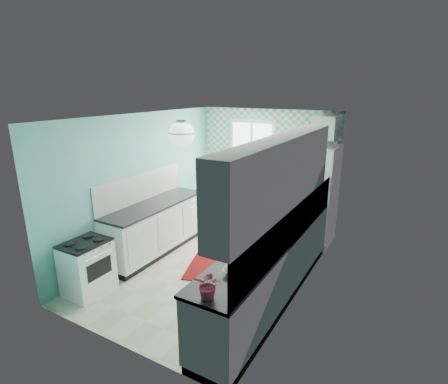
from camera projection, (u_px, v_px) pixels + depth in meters
The scene contains 26 objects.
floor at pixel (214, 266), 5.97m from camera, with size 3.00×4.40×0.02m, color beige.
ceiling at pixel (213, 116), 5.25m from camera, with size 3.00×4.40×0.02m, color white.
wall_back at pixel (267, 169), 7.45m from camera, with size 3.00×0.02×2.50m, color #5BAE9F.
wall_front at pixel (107, 248), 3.77m from camera, with size 3.00×0.02×2.50m, color #5BAE9F.
wall_left at pixel (142, 183), 6.32m from camera, with size 0.02×4.40×2.50m, color #5BAE9F.
wall_right at pixel (306, 211), 4.89m from camera, with size 0.02×4.40×2.50m, color #5BAE9F.
accent_wall at pixel (267, 169), 7.43m from camera, with size 3.00×0.01×2.50m, color #5AB49F.
window at pixel (252, 154), 7.49m from camera, with size 1.04×0.05×1.44m.
backsplash_right at pixel (295, 224), 4.59m from camera, with size 0.02×3.60×0.51m, color white.
backsplash_left at pixel (141, 187), 6.27m from camera, with size 0.02×2.15×0.51m, color white.
upper_cabinets_right at pixel (281, 173), 4.29m from camera, with size 0.33×3.20×0.90m, color silver.
upper_cabinet_fridge at pixel (328, 126), 6.23m from camera, with size 0.40×0.74×0.40m, color silver.
ceiling_light at pixel (182, 134), 4.63m from camera, with size 0.34×0.34×0.35m.
base_cabinets_right at pixel (272, 269), 4.94m from camera, with size 0.60×3.60×0.90m, color white.
countertop_right at pixel (272, 238), 4.81m from camera, with size 0.63×3.60×0.04m, color black.
base_cabinets_left at pixel (156, 229), 6.34m from camera, with size 0.60×2.15×0.90m, color white.
countertop_left at pixel (155, 204), 6.20m from camera, with size 0.63×2.15×0.04m, color black.
fridge at pixel (313, 195), 6.69m from camera, with size 0.82×0.82×1.89m.
stove at pixel (87, 266), 5.09m from camera, with size 0.52×0.65×0.78m.
sink at pixel (298, 214), 5.68m from camera, with size 0.46×0.38×0.53m.
rug at pixel (212, 265), 5.94m from camera, with size 0.75×1.07×0.02m, color #601C12.
dish_towel at pixel (278, 237), 5.93m from camera, with size 0.01×0.22×0.33m, color #5EA78F.
fruit_bowl at pixel (235, 271), 3.85m from camera, with size 0.26×0.26×0.06m, color white.
potted_plant at pixel (209, 285), 3.36m from camera, with size 0.26×0.23×0.29m, color #AD1613.
soap_bottle at pixel (306, 205), 5.85m from camera, with size 0.08×0.08×0.18m, color #88AAB4.
microwave at pixel (317, 138), 6.37m from camera, with size 0.51×0.34×0.28m, color white.
Camera 1 is at (2.79, -4.57, 2.91)m, focal length 28.00 mm.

